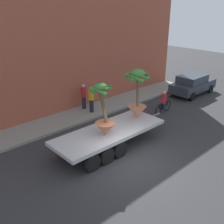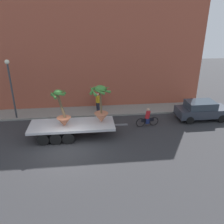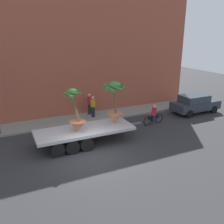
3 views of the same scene
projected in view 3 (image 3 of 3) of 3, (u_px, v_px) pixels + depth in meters
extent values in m
plane|color=#2D2D30|center=(91.00, 157.00, 13.30)|extent=(60.00, 60.00, 0.00)
cube|color=gray|center=(64.00, 121.00, 18.53)|extent=(24.00, 2.20, 0.15)
cube|color=#9E4C38|center=(54.00, 54.00, 18.45)|extent=(24.00, 1.20, 10.00)
cube|color=#B7BABF|center=(85.00, 130.00, 14.70)|extent=(6.00, 2.23, 0.18)
cylinder|color=black|center=(51.00, 136.00, 14.97)|extent=(0.80, 0.22, 0.80)
cylinder|color=black|center=(58.00, 150.00, 13.21)|extent=(0.80, 0.22, 0.80)
cylinder|color=black|center=(64.00, 134.00, 15.30)|extent=(0.80, 0.22, 0.80)
cylinder|color=black|center=(73.00, 147.00, 13.54)|extent=(0.80, 0.22, 0.80)
cylinder|color=black|center=(77.00, 132.00, 15.64)|extent=(0.80, 0.22, 0.80)
cylinder|color=black|center=(87.00, 145.00, 13.88)|extent=(0.80, 0.22, 0.80)
cube|color=slate|center=(134.00, 124.00, 16.13)|extent=(1.00, 0.10, 0.10)
cone|color=#B26647|center=(78.00, 126.00, 14.15)|extent=(0.98, 0.98, 0.65)
cylinder|color=brown|center=(75.00, 107.00, 13.72)|extent=(0.55, 0.17, 1.81)
ellipsoid|color=#428438|center=(72.00, 91.00, 13.39)|extent=(0.58, 0.58, 0.36)
cone|color=#428438|center=(79.00, 92.00, 13.55)|extent=(0.22, 0.79, 0.41)
cone|color=#428438|center=(73.00, 91.00, 13.79)|extent=(0.84, 0.47, 0.50)
cone|color=#428438|center=(67.00, 92.00, 13.48)|extent=(0.57, 0.63, 0.38)
cone|color=#428438|center=(68.00, 94.00, 13.12)|extent=(0.59, 0.73, 0.47)
cone|color=#428438|center=(76.00, 93.00, 13.23)|extent=(0.64, 0.47, 0.33)
cone|color=#C17251|center=(115.00, 118.00, 15.48)|extent=(1.01, 1.01, 0.70)
cylinder|color=brown|center=(115.00, 99.00, 15.08)|extent=(0.19, 0.12, 1.80)
ellipsoid|color=#428438|center=(115.00, 85.00, 14.79)|extent=(0.78, 0.78, 0.49)
cone|color=#428438|center=(120.00, 86.00, 15.00)|extent=(0.26, 0.86, 0.46)
cone|color=#428438|center=(117.00, 85.00, 15.24)|extent=(0.83, 0.81, 0.53)
cone|color=#428438|center=(110.00, 85.00, 15.14)|extent=(0.99, 0.47, 0.34)
cone|color=#428438|center=(106.00, 86.00, 14.75)|extent=(0.52, 1.06, 0.51)
cone|color=#428438|center=(108.00, 88.00, 14.45)|extent=(0.56, 1.11, 0.51)
cone|color=#428438|center=(116.00, 88.00, 14.42)|extent=(0.88, 0.43, 0.45)
cone|color=#428438|center=(122.00, 87.00, 14.69)|extent=(0.77, 0.85, 0.52)
torus|color=black|center=(159.00, 118.00, 18.33)|extent=(0.74, 0.13, 0.74)
torus|color=black|center=(148.00, 121.00, 17.81)|extent=(0.74, 0.13, 0.74)
cube|color=black|center=(153.00, 117.00, 18.01)|extent=(1.04, 0.16, 0.28)
cylinder|color=red|center=(154.00, 112.00, 17.87)|extent=(0.47, 0.38, 0.65)
sphere|color=tan|center=(154.00, 106.00, 17.74)|extent=(0.24, 0.24, 0.24)
cube|color=navy|center=(153.00, 118.00, 18.04)|extent=(0.30, 0.27, 0.44)
cube|color=#2D333D|center=(195.00, 105.00, 20.58)|extent=(4.21, 1.80, 0.70)
cube|color=#2D3842|center=(194.00, 98.00, 20.30)|extent=(2.32, 1.60, 0.56)
cylinder|color=black|center=(200.00, 105.00, 21.95)|extent=(0.64, 0.21, 0.64)
cylinder|color=black|center=(214.00, 109.00, 20.54)|extent=(0.64, 0.21, 0.64)
cylinder|color=black|center=(176.00, 108.00, 20.84)|extent=(0.64, 0.21, 0.64)
cylinder|color=black|center=(189.00, 114.00, 19.42)|extent=(0.64, 0.21, 0.64)
cylinder|color=black|center=(90.00, 109.00, 19.82)|extent=(0.28, 0.28, 0.85)
cylinder|color=red|center=(89.00, 100.00, 19.59)|extent=(0.36, 0.36, 0.62)
sphere|color=tan|center=(89.00, 95.00, 19.46)|extent=(0.24, 0.24, 0.24)
cylinder|color=black|center=(93.00, 112.00, 19.11)|extent=(0.28, 0.28, 0.85)
cylinder|color=gold|center=(93.00, 103.00, 18.88)|extent=(0.36, 0.36, 0.62)
sphere|color=tan|center=(93.00, 98.00, 18.74)|extent=(0.24, 0.24, 0.24)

